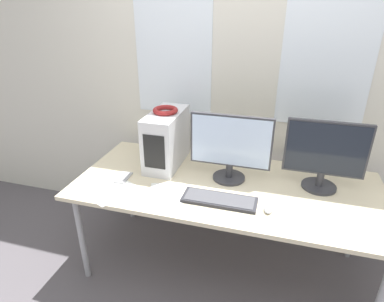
{
  "coord_description": "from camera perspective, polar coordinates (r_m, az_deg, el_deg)",
  "views": [
    {
      "loc": [
        0.29,
        -1.39,
        1.83
      ],
      "look_at": [
        -0.24,
        0.45,
        0.93
      ],
      "focal_mm": 30.0,
      "sensor_mm": 36.0,
      "label": 1
    }
  ],
  "objects": [
    {
      "name": "monitor_right_near",
      "position": [
        2.17,
        22.55,
        -0.53
      ],
      "size": [
        0.5,
        0.22,
        0.46
      ],
      "color": "#333338",
      "rests_on": "desk"
    },
    {
      "name": "cell_phone",
      "position": [
        2.27,
        -12.12,
        -4.65
      ],
      "size": [
        0.08,
        0.15,
        0.01
      ],
      "rotation": [
        0.0,
        0.0,
        0.03
      ],
      "color": "#99999E",
      "rests_on": "desk"
    },
    {
      "name": "paper_sheet_left",
      "position": [
        2.04,
        -4.68,
        -7.84
      ],
      "size": [
        0.29,
        0.34,
        0.0
      ],
      "rotation": [
        0.0,
        0.0,
        0.3
      ],
      "color": "white",
      "rests_on": "desk"
    },
    {
      "name": "keyboard",
      "position": [
        1.98,
        4.89,
        -8.61
      ],
      "size": [
        0.46,
        0.16,
        0.02
      ],
      "color": "#28282D",
      "rests_on": "desk"
    },
    {
      "name": "pc_tower",
      "position": [
        2.34,
        -4.58,
        2.15
      ],
      "size": [
        0.21,
        0.47,
        0.4
      ],
      "color": "silver",
      "rests_on": "desk"
    },
    {
      "name": "headphones",
      "position": [
        2.27,
        -4.76,
        7.22
      ],
      "size": [
        0.18,
        0.18,
        0.03
      ],
      "color": "maroon",
      "rests_on": "pc_tower"
    },
    {
      "name": "monitor_main",
      "position": [
        2.12,
        6.9,
        0.86
      ],
      "size": [
        0.54,
        0.22,
        0.46
      ],
      "color": "#333338",
      "rests_on": "desk"
    },
    {
      "name": "paper_sheet_front",
      "position": [
        2.14,
        -14.0,
        -6.92
      ],
      "size": [
        0.32,
        0.36,
        0.0
      ],
      "rotation": [
        0.0,
        0.0,
        -0.44
      ],
      "color": "white",
      "rests_on": "desk"
    },
    {
      "name": "desk",
      "position": [
        2.19,
        6.13,
        -6.78
      ],
      "size": [
        2.02,
        0.9,
        0.72
      ],
      "color": "beige",
      "rests_on": "ground_plane"
    },
    {
      "name": "wall_back",
      "position": [
        2.49,
        9.39,
        13.71
      ],
      "size": [
        8.0,
        0.07,
        2.7
      ],
      "color": "beige",
      "rests_on": "ground_plane"
    },
    {
      "name": "mouse",
      "position": [
        1.95,
        13.44,
        -9.92
      ],
      "size": [
        0.05,
        0.1,
        0.03
      ],
      "color": "#B2B2B7",
      "rests_on": "desk"
    }
  ]
}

